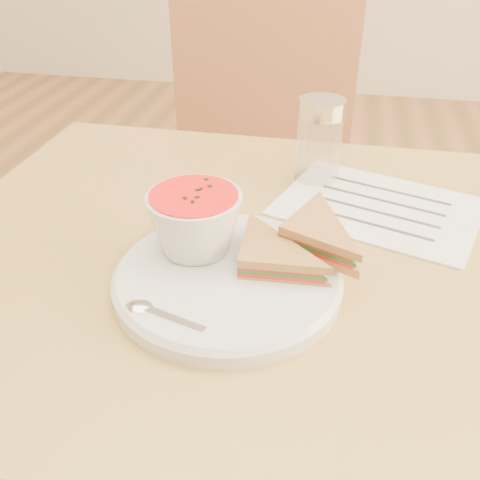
% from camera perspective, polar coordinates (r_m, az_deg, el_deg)
% --- Properties ---
extents(dining_table, '(1.00, 0.70, 0.75)m').
position_cam_1_polar(dining_table, '(0.93, 6.67, -20.85)').
color(dining_table, olive).
rests_on(dining_table, floor).
extents(chair_far, '(0.52, 0.52, 0.95)m').
position_cam_1_polar(chair_far, '(1.24, 3.20, 1.68)').
color(chair_far, brown).
rests_on(chair_far, floor).
extents(plate, '(0.30, 0.30, 0.02)m').
position_cam_1_polar(plate, '(0.60, -1.32, -4.28)').
color(plate, silver).
rests_on(plate, dining_table).
extents(soup_bowl, '(0.13, 0.13, 0.08)m').
position_cam_1_polar(soup_bowl, '(0.61, -4.80, 1.62)').
color(soup_bowl, silver).
rests_on(soup_bowl, plate).
extents(sandwich_half_a, '(0.11, 0.11, 0.03)m').
position_cam_1_polar(sandwich_half_a, '(0.57, -0.31, -3.45)').
color(sandwich_half_a, '#C28944').
rests_on(sandwich_half_a, plate).
extents(sandwich_half_b, '(0.13, 0.13, 0.03)m').
position_cam_1_polar(sandwich_half_b, '(0.61, 4.05, 0.19)').
color(sandwich_half_b, '#C28944').
rests_on(sandwich_half_b, plate).
extents(spoon, '(0.16, 0.07, 0.01)m').
position_cam_1_polar(spoon, '(0.53, -6.73, -8.57)').
color(spoon, silver).
rests_on(spoon, plate).
extents(paper_menu, '(0.31, 0.27, 0.00)m').
position_cam_1_polar(paper_menu, '(0.77, 14.51, 3.45)').
color(paper_menu, white).
rests_on(paper_menu, dining_table).
extents(condiment_shaker, '(0.09, 0.09, 0.12)m').
position_cam_1_polar(condiment_shaker, '(0.81, 8.43, 10.45)').
color(condiment_shaker, silver).
rests_on(condiment_shaker, dining_table).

